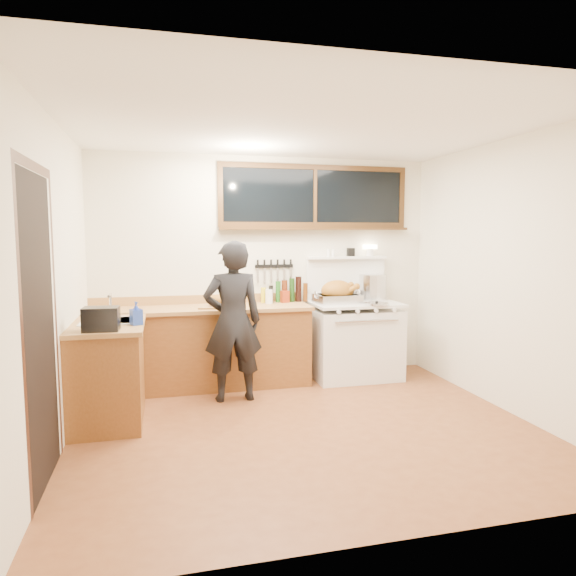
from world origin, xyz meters
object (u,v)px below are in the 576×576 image
object	(u,v)px
man	(233,321)
roast_turkey	(338,294)
vintage_stove	(354,338)
cutting_board	(218,303)

from	to	relation	value
man	roast_turkey	bearing A→B (deg)	21.29
vintage_stove	cutting_board	bearing A→B (deg)	-177.84
roast_turkey	vintage_stove	bearing A→B (deg)	-2.30
vintage_stove	roast_turkey	world-z (taller)	vintage_stove
vintage_stove	man	distance (m)	1.63
cutting_board	roast_turkey	size ratio (longest dim) A/B	0.83
man	roast_turkey	size ratio (longest dim) A/B	3.00
man	roast_turkey	world-z (taller)	man
cutting_board	roast_turkey	distance (m)	1.40
man	cutting_board	bearing A→B (deg)	102.48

